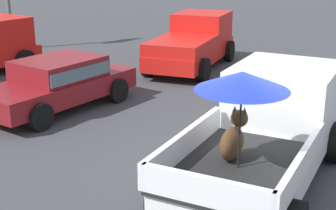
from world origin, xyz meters
TOP-DOWN VIEW (x-y plane):
  - ground_plane at (0.00, 0.00)m, footprint 80.00×80.00m
  - pickup_truck_main at (0.41, 0.09)m, footprint 5.32×3.05m
  - pickup_truck_red at (6.73, 6.31)m, footprint 5.12×3.25m
  - parked_sedan_near at (0.72, 6.28)m, footprint 4.38×2.15m

SIDE VIEW (x-z plane):
  - ground_plane at x=0.00m, z-range 0.00..0.00m
  - parked_sedan_near at x=0.72m, z-range 0.08..1.41m
  - pickup_truck_red at x=6.73m, z-range -0.03..1.77m
  - pickup_truck_main at x=0.41m, z-range -0.20..2.17m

